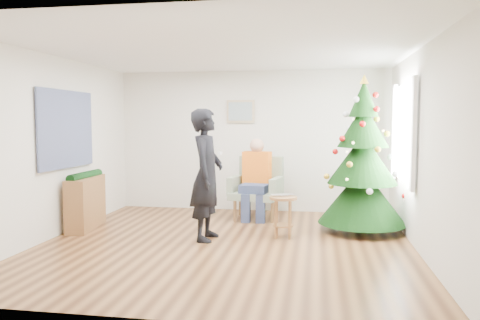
% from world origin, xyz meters
% --- Properties ---
extents(floor, '(5.00, 5.00, 0.00)m').
position_xyz_m(floor, '(0.00, 0.00, 0.00)').
color(floor, brown).
rests_on(floor, ground).
extents(ceiling, '(5.00, 5.00, 0.00)m').
position_xyz_m(ceiling, '(0.00, 0.00, 2.60)').
color(ceiling, white).
rests_on(ceiling, wall_back).
extents(wall_back, '(5.00, 0.00, 5.00)m').
position_xyz_m(wall_back, '(0.00, 2.50, 1.30)').
color(wall_back, silver).
rests_on(wall_back, floor).
extents(wall_front, '(5.00, 0.00, 5.00)m').
position_xyz_m(wall_front, '(0.00, -2.50, 1.30)').
color(wall_front, silver).
rests_on(wall_front, floor).
extents(wall_left, '(0.00, 5.00, 5.00)m').
position_xyz_m(wall_left, '(-2.50, 0.00, 1.30)').
color(wall_left, silver).
rests_on(wall_left, floor).
extents(wall_right, '(0.00, 5.00, 5.00)m').
position_xyz_m(wall_right, '(2.50, 0.00, 1.30)').
color(wall_right, silver).
rests_on(wall_right, floor).
extents(window_panel, '(0.04, 1.30, 1.40)m').
position_xyz_m(window_panel, '(2.47, 1.00, 1.50)').
color(window_panel, white).
rests_on(window_panel, wall_right).
extents(curtains, '(0.05, 1.75, 1.50)m').
position_xyz_m(curtains, '(2.44, 1.00, 1.50)').
color(curtains, white).
rests_on(curtains, wall_right).
extents(christmas_tree, '(1.30, 1.30, 2.36)m').
position_xyz_m(christmas_tree, '(1.89, 1.07, 1.06)').
color(christmas_tree, '#3F2816').
rests_on(christmas_tree, floor).
extents(stool, '(0.40, 0.40, 0.59)m').
position_xyz_m(stool, '(0.75, 0.49, 0.30)').
color(stool, brown).
rests_on(stool, floor).
extents(laptop, '(0.38, 0.31, 0.03)m').
position_xyz_m(laptop, '(0.75, 0.49, 0.61)').
color(laptop, silver).
rests_on(laptop, stool).
extents(armchair, '(0.94, 0.88, 1.05)m').
position_xyz_m(armchair, '(0.20, 1.79, 0.39)').
color(armchair, gray).
rests_on(armchair, floor).
extents(seated_person, '(0.52, 0.71, 1.37)m').
position_xyz_m(seated_person, '(0.19, 1.73, 0.71)').
color(seated_person, navy).
rests_on(seated_person, armchair).
extents(standing_man, '(0.46, 0.68, 1.84)m').
position_xyz_m(standing_man, '(-0.31, 0.20, 0.92)').
color(standing_man, black).
rests_on(standing_man, floor).
extents(game_controller, '(0.04, 0.13, 0.04)m').
position_xyz_m(game_controller, '(-0.11, 0.17, 1.23)').
color(game_controller, white).
rests_on(game_controller, standing_man).
extents(console, '(0.43, 1.03, 0.80)m').
position_xyz_m(console, '(-2.33, 0.57, 0.40)').
color(console, brown).
rests_on(console, floor).
extents(garland, '(0.14, 0.90, 0.14)m').
position_xyz_m(garland, '(-2.33, 0.57, 0.82)').
color(garland, black).
rests_on(garland, console).
extents(tapestry, '(0.03, 1.50, 1.15)m').
position_xyz_m(tapestry, '(-2.46, 0.30, 1.55)').
color(tapestry, black).
rests_on(tapestry, wall_left).
extents(framed_picture, '(0.52, 0.05, 0.42)m').
position_xyz_m(framed_picture, '(-0.20, 2.46, 1.85)').
color(framed_picture, tan).
rests_on(framed_picture, wall_back).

